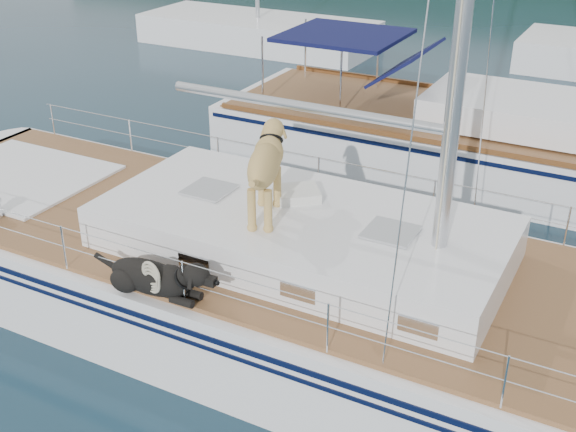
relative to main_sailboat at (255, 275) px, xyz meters
The scene contains 4 objects.
ground 0.69m from the main_sailboat, behind, with size 120.00×120.00×0.00m, color black.
main_sailboat is the anchor object (origin of this frame).
neighbor_sailboat 6.80m from the main_sailboat, 76.05° to the left, with size 11.00×3.50×13.30m.
bg_boat_west 16.18m from the main_sailboat, 120.01° to the left, with size 8.00×3.00×11.65m.
Camera 1 is at (4.50, -7.31, 5.88)m, focal length 45.00 mm.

